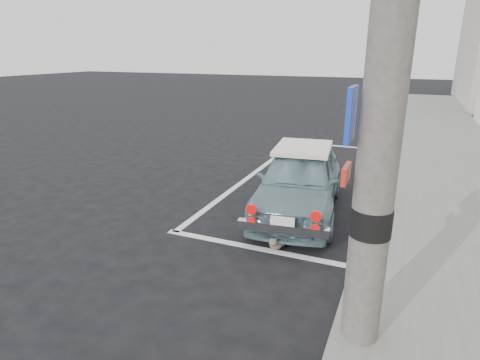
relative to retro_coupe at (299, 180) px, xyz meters
The scene contains 7 objects.
ground 1.39m from the retro_coupe, 119.87° to the right, with size 80.00×80.00×0.00m, color black.
sidewalk 2.77m from the retro_coupe, 19.29° to the left, with size 2.80×40.00×0.15m, color slate.
pline_rear 1.70m from the retro_coupe, 94.73° to the right, with size 3.00×0.12×0.01m, color silver.
pline_front 5.43m from the retro_coupe, 91.41° to the left, with size 3.00×0.12×0.01m, color silver.
pline_side 2.50m from the retro_coupe, 128.91° to the left, with size 0.12×7.00×0.01m, color silver.
retro_coupe is the anchor object (origin of this frame).
cat 1.58m from the retro_coupe, 86.69° to the right, with size 0.21×0.43×0.23m.
Camera 1 is at (2.25, -5.33, 2.69)m, focal length 30.00 mm.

